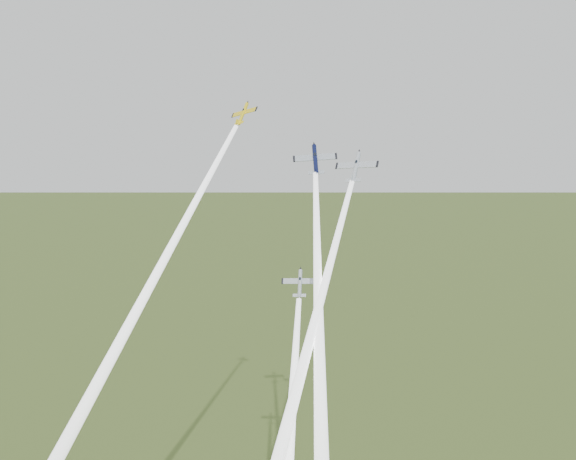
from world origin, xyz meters
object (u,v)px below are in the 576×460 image
object	(u,v)px
plane_yellow	(243,114)
plane_silver_low	(300,283)
plane_silver_right	(356,167)
plane_navy	(315,159)

from	to	relation	value
plane_yellow	plane_silver_low	world-z (taller)	plane_yellow
plane_silver_right	plane_yellow	bearing A→B (deg)	175.74
plane_navy	plane_silver_right	size ratio (longest dim) A/B	1.01
plane_yellow	plane_navy	world-z (taller)	plane_yellow
plane_navy	plane_yellow	bearing A→B (deg)	148.75
plane_navy	plane_silver_low	size ratio (longest dim) A/B	1.22
plane_yellow	plane_silver_right	bearing A→B (deg)	10.71
plane_yellow	plane_navy	size ratio (longest dim) A/B	0.81
plane_navy	plane_silver_right	world-z (taller)	plane_navy
plane_silver_right	plane_silver_low	distance (m)	24.05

